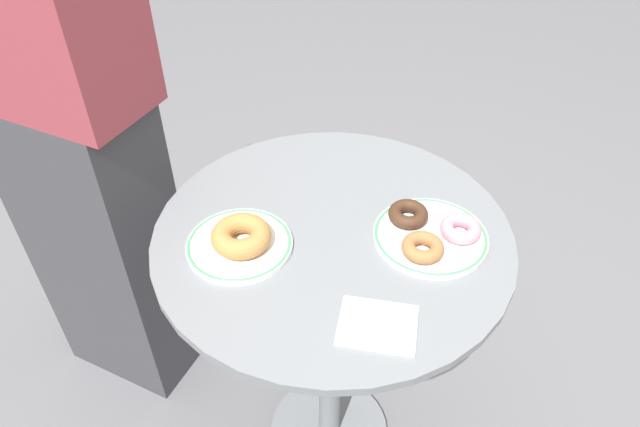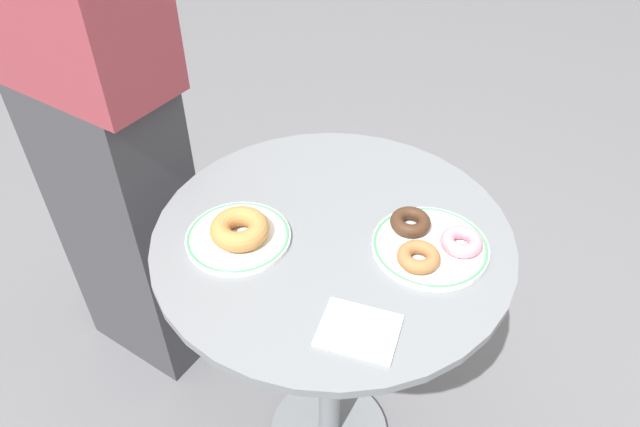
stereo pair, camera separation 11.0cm
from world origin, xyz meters
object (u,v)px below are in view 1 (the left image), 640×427
Objects in this scene: donut_pink_frosted at (461,229)px; person_figure at (68,130)px; donut_old_fashioned at (241,236)px; donut_cinnamon at (423,247)px; cafe_table at (331,303)px; paper_napkin at (378,325)px; plate_right at (430,236)px; plate_left at (240,244)px; donut_chocolate at (409,215)px.

donut_pink_frosted is 0.89m from person_figure.
donut_cinnamon is (0.33, -0.07, -0.01)m from donut_old_fashioned.
paper_napkin is at bearing -81.71° from cafe_table.
donut_pink_frosted is at bearing -8.03° from plate_right.
cafe_table is 0.30m from donut_cinnamon.
donut_old_fashioned is at bearing 134.14° from paper_napkin.
cafe_table is 9.93× the size of donut_pink_frosted.
donut_cinnamon is (0.33, -0.08, 0.02)m from plate_left.
cafe_table is at bearing 166.67° from donut_pink_frosted.
plate_right is at bearing -29.71° from person_figure.
cafe_table is at bearing -33.89° from person_figure.
cafe_table is 0.46× the size of person_figure.
donut_chocolate is 1.00× the size of donut_cinnamon.
donut_pink_frosted is 0.05× the size of person_figure.
plate_right is 0.06m from donut_pink_frosted.
plate_left reaches higher than paper_napkin.
donut_pink_frosted is at bearing -28.40° from person_figure.
plate_left is 0.31m from paper_napkin.
donut_old_fashioned is at bearing -40.36° from plate_left.
cafe_table is at bearing 165.11° from plate_right.
donut_pink_frosted is (0.42, -0.04, 0.02)m from plate_left.
plate_left is 0.42m from donut_pink_frosted.
plate_right is 2.80× the size of donut_cinnamon.
donut_chocolate is (-0.09, 0.05, 0.00)m from donut_pink_frosted.
cafe_table is 3.87× the size of plate_left.
donut_old_fashioned is at bearing -176.83° from donut_chocolate.
donut_chocolate is 0.05× the size of person_figure.
plate_right is 1.95× the size of donut_old_fashioned.
paper_napkin is (0.22, -0.22, -0.00)m from plate_left.
person_figure is (-0.37, 0.39, 0.02)m from donut_old_fashioned.
donut_pink_frosted and donut_cinnamon have the same top height.
donut_old_fashioned reaches higher than cafe_table.
donut_chocolate reaches higher than cafe_table.
donut_cinnamon reaches higher than plate_right.
paper_napkin is (0.03, -0.24, 0.22)m from cafe_table.
donut_old_fashioned is 0.88× the size of paper_napkin.
donut_chocolate is at bearing 91.22° from donut_cinnamon.
person_figure is (-0.73, 0.42, 0.04)m from plate_right.
paper_napkin is at bearing -137.69° from donut_pink_frosted.
plate_left is at bearing 139.64° from donut_old_fashioned.
donut_old_fashioned is 0.30m from paper_napkin.
person_figure is at bearing 151.93° from donut_chocolate.
plate_left is 0.34m from donut_cinnamon.
donut_cinnamon is at bearing 51.36° from paper_napkin.
donut_old_fashioned is (-0.36, 0.03, 0.02)m from plate_right.
donut_chocolate is at bearing -1.37° from cafe_table.
donut_old_fashioned is at bearing -173.03° from cafe_table.
donut_pink_frosted is 0.10m from donut_chocolate.
person_figure is at bearing 133.81° from paper_napkin.
person_figure is at bearing 146.11° from cafe_table.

